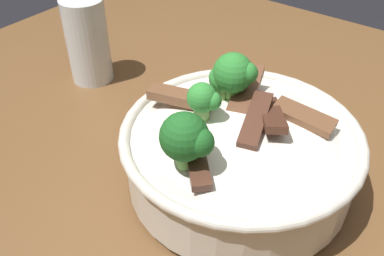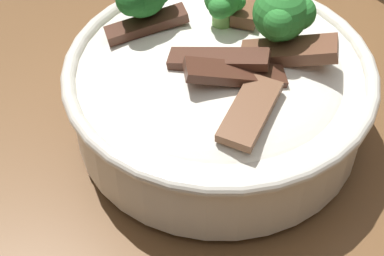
% 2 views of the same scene
% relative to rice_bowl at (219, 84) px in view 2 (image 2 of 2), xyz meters
% --- Properties ---
extents(dining_table, '(1.19, 1.06, 0.80)m').
position_rel_rice_bowl_xyz_m(dining_table, '(0.02, -0.03, -0.16)').
color(dining_table, brown).
rests_on(dining_table, ground).
extents(rice_bowl, '(0.26, 0.26, 0.14)m').
position_rel_rice_bowl_xyz_m(rice_bowl, '(0.00, 0.00, 0.00)').
color(rice_bowl, silver).
rests_on(rice_bowl, dining_table).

